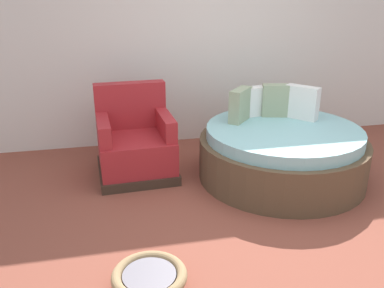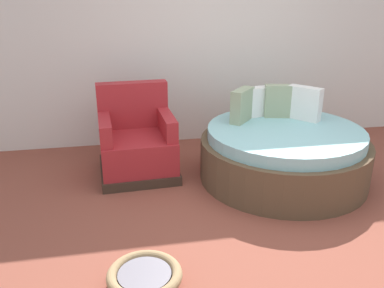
% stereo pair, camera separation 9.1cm
% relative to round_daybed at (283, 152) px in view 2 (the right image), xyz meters
% --- Properties ---
extents(ground_plane, '(8.00, 8.00, 0.02)m').
position_rel_round_daybed_xyz_m(ground_plane, '(-0.49, -0.85, -0.30)').
color(ground_plane, brown).
extents(back_wall, '(8.00, 0.12, 2.73)m').
position_rel_round_daybed_xyz_m(back_wall, '(-0.49, 1.38, 1.08)').
color(back_wall, silver).
rests_on(back_wall, ground_plane).
extents(round_daybed, '(1.73, 1.73, 0.91)m').
position_rel_round_daybed_xyz_m(round_daybed, '(0.00, 0.00, 0.00)').
color(round_daybed, brown).
rests_on(round_daybed, ground_plane).
extents(red_armchair, '(0.84, 0.84, 0.94)m').
position_rel_round_daybed_xyz_m(red_armchair, '(-1.49, 0.42, 0.05)').
color(red_armchair, '#38281E').
rests_on(red_armchair, ground_plane).
extents(pet_basket, '(0.51, 0.51, 0.13)m').
position_rel_round_daybed_xyz_m(pet_basket, '(-1.56, -1.43, -0.21)').
color(pet_basket, '#9E7F56').
rests_on(pet_basket, ground_plane).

